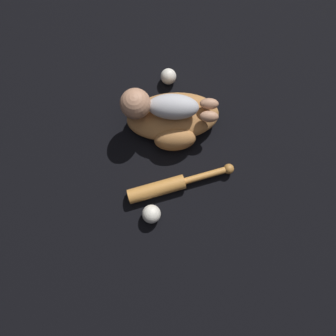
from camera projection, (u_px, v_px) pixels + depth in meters
ground_plane at (186, 129)px, 1.38m from camera, size 6.00×6.00×0.00m
baseball_glove at (173, 120)px, 1.33m from camera, size 0.38×0.25×0.11m
baby_figure at (159, 106)px, 1.24m from camera, size 0.38×0.14×0.12m
baseball_bat at (169, 186)px, 1.29m from camera, size 0.43×0.14×0.06m
baseball at (151, 214)px, 1.26m from camera, size 0.07×0.07×0.07m
baseball_spare at (168, 76)px, 1.40m from camera, size 0.07×0.07×0.07m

